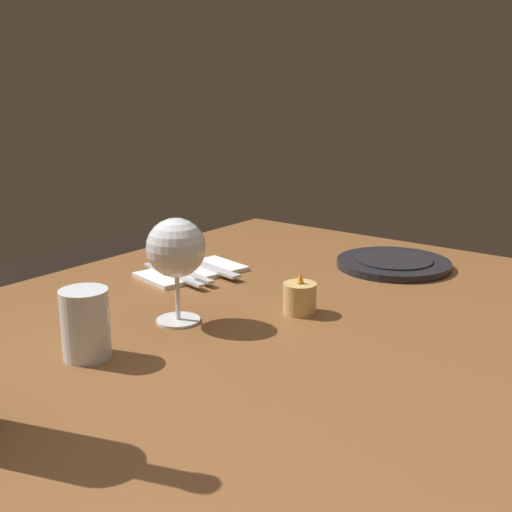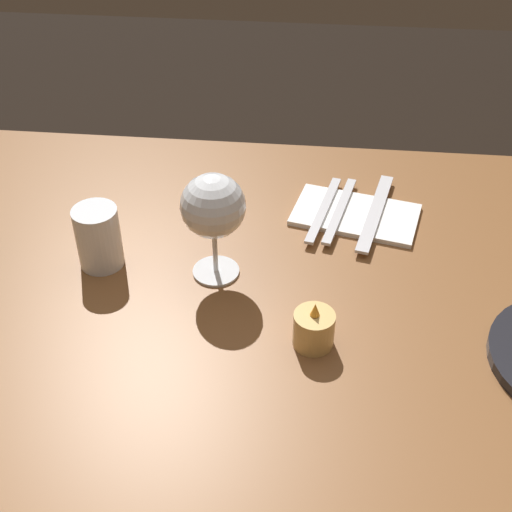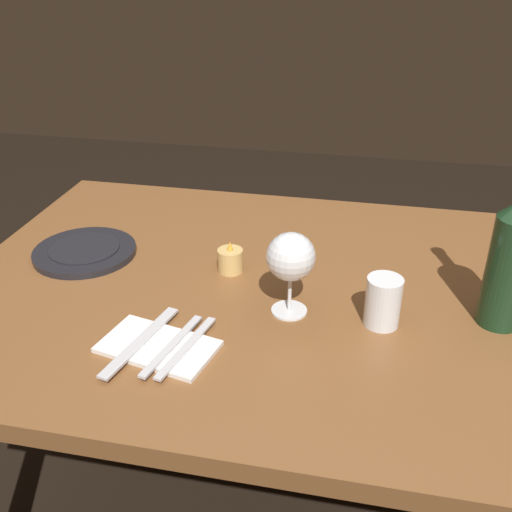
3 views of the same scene
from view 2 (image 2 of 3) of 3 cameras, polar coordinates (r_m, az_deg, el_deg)
name	(u,v)px [view 2 (image 2 of 3)]	position (r m, az deg, el deg)	size (l,w,h in m)	color
dining_table	(226,361)	(1.00, -2.42, -8.50)	(1.30, 0.90, 0.74)	brown
wine_glass_left	(213,208)	(0.93, -3.50, 3.91)	(0.09, 0.09, 0.16)	white
water_tumbler	(99,240)	(1.01, -12.60, 1.25)	(0.06, 0.06, 0.09)	white
votive_candle	(314,330)	(0.88, 4.69, -5.99)	(0.05, 0.05, 0.07)	#DBB266
folded_napkin	(355,215)	(1.11, 8.05, 3.33)	(0.21, 0.15, 0.01)	white
fork_inner	(340,210)	(1.10, 6.79, 3.69)	(0.05, 0.18, 0.00)	silver
fork_outer	(324,209)	(1.10, 5.49, 3.77)	(0.05, 0.18, 0.00)	silver
table_knife	(375,212)	(1.11, 9.63, 3.50)	(0.07, 0.21, 0.00)	silver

